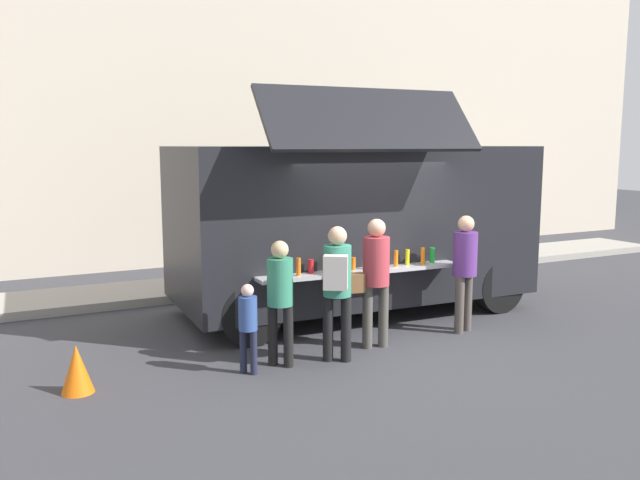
{
  "coord_description": "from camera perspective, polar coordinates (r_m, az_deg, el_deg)",
  "views": [
    {
      "loc": [
        -4.94,
        -7.32,
        2.76
      ],
      "look_at": [
        -0.43,
        1.54,
        1.3
      ],
      "focal_mm": 36.61,
      "sensor_mm": 36.0,
      "label": 1
    }
  ],
  "objects": [
    {
      "name": "trash_bin",
      "position": [
        14.9,
        11.19,
        -0.61
      ],
      "size": [
        0.6,
        0.6,
        0.96
      ],
      "primitive_type": "cylinder",
      "color": "#2E633A",
      "rests_on": "ground"
    },
    {
      "name": "food_truck_main",
      "position": [
        10.73,
        2.91,
        1.61
      ],
      "size": [
        5.81,
        3.42,
        3.54
      ],
      "rotation": [
        0.0,
        0.0,
        -0.04
      ],
      "color": "black",
      "rests_on": "ground"
    },
    {
      "name": "customer_extra_browsing",
      "position": [
        9.79,
        12.55,
        -1.98
      ],
      "size": [
        0.35,
        0.35,
        1.74
      ],
      "rotation": [
        0.0,
        0.0,
        1.93
      ],
      "color": "#4F4640",
      "rests_on": "ground"
    },
    {
      "name": "ground_plane",
      "position": [
        9.25,
        6.8,
        -9.06
      ],
      "size": [
        60.0,
        60.0,
        0.0
      ],
      "primitive_type": "plane",
      "color": "#38383D"
    },
    {
      "name": "traffic_cone_orange",
      "position": [
        7.9,
        -20.48,
        -10.52
      ],
      "size": [
        0.36,
        0.36,
        0.55
      ],
      "primitive_type": "cone",
      "color": "orange",
      "rests_on": "ground"
    },
    {
      "name": "curb_strip",
      "position": [
        12.23,
        -20.23,
        -4.85
      ],
      "size": [
        28.0,
        1.6,
        0.15
      ],
      "primitive_type": "cube",
      "color": "#9E998E",
      "rests_on": "ground"
    },
    {
      "name": "child_near_queue",
      "position": [
        7.94,
        -6.32,
        -7.01
      ],
      "size": [
        0.23,
        0.23,
        1.11
      ],
      "rotation": [
        0.0,
        0.0,
        0.67
      ],
      "color": "#1F2239",
      "rests_on": "ground"
    },
    {
      "name": "customer_mid_with_backpack",
      "position": [
        8.21,
        1.49,
        -3.53
      ],
      "size": [
        0.5,
        0.56,
        1.75
      ],
      "rotation": [
        0.0,
        0.0,
        1.0
      ],
      "color": "black",
      "rests_on": "ground"
    },
    {
      "name": "customer_rear_waiting",
      "position": [
        8.11,
        -3.51,
        -4.55
      ],
      "size": [
        0.32,
        0.32,
        1.59
      ],
      "rotation": [
        0.0,
        0.0,
        0.79
      ],
      "color": "black",
      "rests_on": "ground"
    },
    {
      "name": "customer_front_ordering",
      "position": [
        8.84,
        4.82,
        -2.81
      ],
      "size": [
        0.58,
        0.36,
        1.78
      ],
      "rotation": [
        0.0,
        0.0,
        1.41
      ],
      "color": "#4B4841",
      "rests_on": "ground"
    },
    {
      "name": "building_behind",
      "position": [
        16.13,
        -19.28,
        17.07
      ],
      "size": [
        32.0,
        2.4,
        10.66
      ],
      "primitive_type": "cube",
      "color": "beige",
      "rests_on": "ground"
    }
  ]
}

